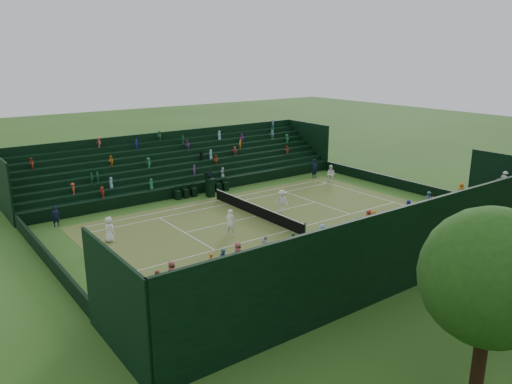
% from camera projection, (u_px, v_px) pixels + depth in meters
% --- Properties ---
extents(ground, '(160.00, 160.00, 0.00)m').
position_uv_depth(ground, '(256.00, 216.00, 39.62)').
color(ground, '#2C571B').
rests_on(ground, ground).
extents(court_surface, '(12.97, 26.77, 0.01)m').
position_uv_depth(court_surface, '(256.00, 216.00, 39.62)').
color(court_surface, '#3B6D24').
rests_on(court_surface, ground).
extents(perimeter_wall_north, '(17.17, 0.20, 1.00)m').
position_uv_depth(perimeter_wall_north, '(387.00, 181.00, 48.57)').
color(perimeter_wall_north, black).
rests_on(perimeter_wall_north, ground).
extents(perimeter_wall_south, '(17.17, 0.20, 1.00)m').
position_uv_depth(perimeter_wall_south, '(47.00, 257.00, 30.40)').
color(perimeter_wall_south, black).
rests_on(perimeter_wall_south, ground).
extents(perimeter_wall_east, '(0.20, 31.77, 1.00)m').
position_uv_depth(perimeter_wall_east, '(332.00, 242.00, 32.91)').
color(perimeter_wall_east, black).
rests_on(perimeter_wall_east, ground).
extents(perimeter_wall_west, '(0.20, 31.77, 1.00)m').
position_uv_depth(perimeter_wall_west, '(202.00, 188.00, 46.06)').
color(perimeter_wall_west, black).
rests_on(perimeter_wall_west, ground).
extents(north_grandstand, '(6.60, 32.00, 4.90)m').
position_uv_depth(north_grandstand, '(383.00, 246.00, 29.39)').
color(north_grandstand, black).
rests_on(north_grandstand, ground).
extents(south_grandstand, '(6.60, 32.00, 4.90)m').
position_uv_depth(south_grandstand, '(180.00, 169.00, 49.01)').
color(south_grandstand, black).
rests_on(south_grandstand, ground).
extents(tennis_net, '(11.67, 0.10, 1.06)m').
position_uv_depth(tennis_net, '(256.00, 210.00, 39.48)').
color(tennis_net, black).
rests_on(tennis_net, ground).
extents(umpire_chair, '(0.79, 0.79, 2.48)m').
position_uv_depth(umpire_chair, '(210.00, 185.00, 44.75)').
color(umpire_chair, black).
rests_on(umpire_chair, ground).
extents(courtside_chairs, '(0.52, 5.49, 1.14)m').
position_uv_depth(courtside_chairs, '(202.00, 190.00, 45.51)').
color(courtside_chairs, black).
rests_on(courtside_chairs, ground).
extents(player_near_west, '(1.02, 0.85, 1.79)m').
position_uv_depth(player_near_west, '(109.00, 229.00, 34.04)').
color(player_near_west, white).
rests_on(player_near_west, ground).
extents(player_near_east, '(0.85, 0.81, 1.95)m').
position_uv_depth(player_near_east, '(230.00, 222.00, 35.20)').
color(player_near_east, white).
rests_on(player_near_east, ground).
extents(player_far_west, '(1.03, 0.89, 1.80)m').
position_uv_depth(player_far_west, '(331.00, 174.00, 49.46)').
color(player_far_west, white).
rests_on(player_far_west, ground).
extents(player_far_east, '(1.36, 1.05, 1.85)m').
position_uv_depth(player_far_east, '(282.00, 201.00, 40.47)').
color(player_far_east, white).
rests_on(player_far_east, ground).
extents(line_judge_north, '(0.57, 0.78, 1.99)m').
position_uv_depth(line_judge_north, '(315.00, 169.00, 51.46)').
color(line_judge_north, black).
rests_on(line_judge_north, ground).
extents(line_judge_south, '(0.42, 0.60, 1.58)m').
position_uv_depth(line_judge_south, '(56.00, 216.00, 37.13)').
color(line_judge_south, black).
rests_on(line_judge_south, ground).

